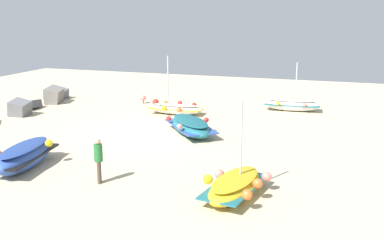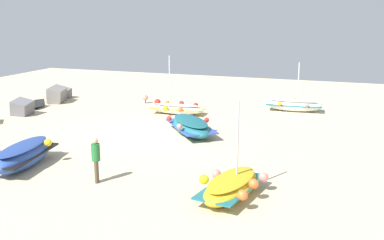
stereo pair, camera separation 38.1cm
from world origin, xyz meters
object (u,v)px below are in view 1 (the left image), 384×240
(fishing_boat_1, at_px, (176,108))
(fishing_boat_2, at_px, (292,104))
(fishing_boat_0, at_px, (190,126))
(mooring_buoy_0, at_px, (143,98))
(fishing_boat_3, at_px, (235,186))
(fishing_boat_4, at_px, (25,156))
(mooring_buoy_1, at_px, (156,102))
(person_walking, at_px, (98,158))

(fishing_boat_1, relative_size, fishing_boat_2, 1.01)
(fishing_boat_0, height_order, mooring_buoy_0, fishing_boat_0)
(fishing_boat_2, xyz_separation_m, fishing_boat_3, (-14.83, 0.16, -0.02))
(fishing_boat_0, relative_size, fishing_boat_2, 1.11)
(fishing_boat_2, height_order, fishing_boat_4, fishing_boat_2)
(fishing_boat_4, bearing_deg, fishing_boat_3, 80.04)
(mooring_buoy_1, bearing_deg, mooring_buoy_0, 55.96)
(fishing_boat_2, distance_m, fishing_boat_4, 17.21)
(fishing_boat_1, bearing_deg, mooring_buoy_0, 143.05)
(fishing_boat_3, bearing_deg, mooring_buoy_0, -135.37)
(fishing_boat_2, height_order, person_walking, fishing_boat_2)
(fishing_boat_3, distance_m, mooring_buoy_1, 15.60)
(mooring_buoy_0, bearing_deg, person_walking, -161.61)
(fishing_boat_3, height_order, mooring_buoy_1, fishing_boat_3)
(fishing_boat_2, relative_size, person_walking, 2.10)
(mooring_buoy_0, bearing_deg, mooring_buoy_1, -124.04)
(fishing_boat_1, bearing_deg, fishing_boat_0, -61.36)
(fishing_boat_0, bearing_deg, fishing_boat_1, -9.48)
(fishing_boat_1, height_order, person_walking, fishing_boat_1)
(fishing_boat_4, bearing_deg, mooring_buoy_0, 175.29)
(fishing_boat_2, bearing_deg, mooring_buoy_0, 2.37)
(fishing_boat_2, distance_m, mooring_buoy_1, 8.89)
(fishing_boat_1, bearing_deg, mooring_buoy_1, 141.86)
(fishing_boat_4, distance_m, person_walking, 3.78)
(fishing_boat_1, height_order, fishing_boat_4, fishing_boat_1)
(mooring_buoy_1, bearing_deg, fishing_boat_4, 178.82)
(person_walking, relative_size, mooring_buoy_1, 3.11)
(fishing_boat_2, xyz_separation_m, fishing_boat_4, (-14.69, 8.97, 0.11))
(fishing_boat_3, bearing_deg, person_walking, -76.42)
(fishing_boat_1, bearing_deg, person_walking, -84.09)
(fishing_boat_1, height_order, mooring_buoy_1, fishing_boat_1)
(fishing_boat_1, relative_size, person_walking, 2.12)
(mooring_buoy_0, height_order, mooring_buoy_1, mooring_buoy_0)
(fishing_boat_2, height_order, fishing_boat_3, fishing_boat_3)
(fishing_boat_2, relative_size, fishing_boat_3, 1.02)
(fishing_boat_0, distance_m, fishing_boat_3, 8.43)
(fishing_boat_2, bearing_deg, fishing_boat_0, 57.26)
(person_walking, bearing_deg, fishing_boat_0, 60.26)
(fishing_boat_1, height_order, fishing_boat_2, fishing_boat_1)
(fishing_boat_0, height_order, fishing_boat_2, fishing_boat_2)
(fishing_boat_1, xyz_separation_m, mooring_buoy_0, (2.40, 3.31, 0.03))
(fishing_boat_0, distance_m, mooring_buoy_0, 8.71)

